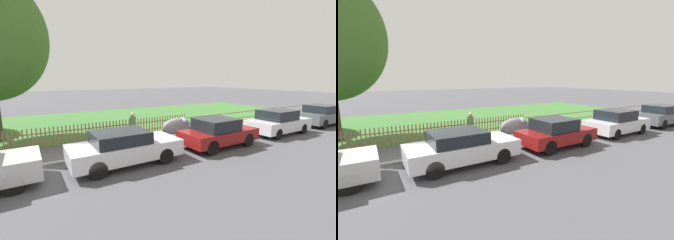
% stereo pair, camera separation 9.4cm
% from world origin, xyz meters
% --- Properties ---
extents(ground_plane, '(120.00, 120.00, 0.00)m').
position_xyz_m(ground_plane, '(0.00, 0.00, 0.00)').
color(ground_plane, '#4C4C51').
extents(kerb_stone, '(43.06, 0.20, 0.12)m').
position_xyz_m(kerb_stone, '(0.00, 0.10, 0.06)').
color(kerb_stone, gray).
rests_on(kerb_stone, ground).
extents(grass_strip, '(43.06, 11.46, 0.01)m').
position_xyz_m(grass_strip, '(0.00, 8.46, 0.01)').
color(grass_strip, '#3D7033').
rests_on(grass_strip, ground).
extents(park_fence, '(43.06, 0.05, 1.00)m').
position_xyz_m(park_fence, '(-0.00, 2.74, 0.50)').
color(park_fence, olive).
rests_on(park_fence, ground).
extents(parked_car_navy_estate, '(4.24, 1.92, 1.32)m').
position_xyz_m(parked_car_navy_estate, '(1.70, -1.16, 0.68)').
color(parked_car_navy_estate, silver).
rests_on(parked_car_navy_estate, ground).
extents(parked_car_red_compact, '(3.87, 1.93, 1.40)m').
position_xyz_m(parked_car_red_compact, '(6.38, -1.29, 0.72)').
color(parked_car_red_compact, maroon).
rests_on(parked_car_red_compact, ground).
extents(parked_car_white_van, '(4.13, 1.89, 1.46)m').
position_xyz_m(parked_car_white_van, '(11.27, -1.20, 0.73)').
color(parked_car_white_van, silver).
rests_on(parked_car_white_van, ground).
extents(parked_car_grey_coupe, '(4.35, 1.83, 1.46)m').
position_xyz_m(parked_car_grey_coupe, '(16.40, -1.23, 0.74)').
color(parked_car_grey_coupe, '#51565B').
rests_on(parked_car_grey_coupe, ground).
extents(covered_motorcycle, '(1.95, 0.76, 1.12)m').
position_xyz_m(covered_motorcycle, '(5.66, 1.16, 0.67)').
color(covered_motorcycle, black).
rests_on(covered_motorcycle, ground).
extents(pedestrian_near_fence, '(0.44, 0.44, 1.59)m').
position_xyz_m(pedestrian_near_fence, '(3.07, 1.37, 0.90)').
color(pedestrian_near_fence, slate).
rests_on(pedestrian_near_fence, ground).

